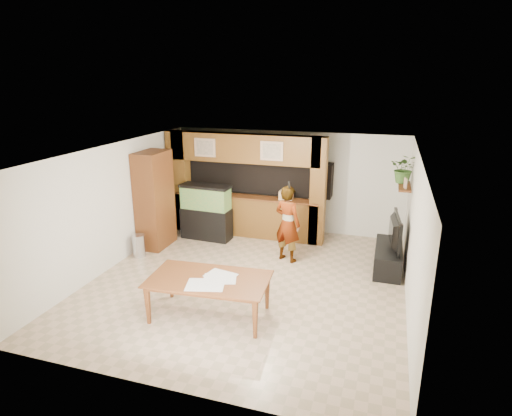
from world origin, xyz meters
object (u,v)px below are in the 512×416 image
(aquarium, at_px, (206,213))
(television, at_px, (391,231))
(dining_table, at_px, (209,298))
(pantry_cabinet, at_px, (155,200))
(person, at_px, (288,224))

(aquarium, height_order, television, aquarium)
(aquarium, bearing_deg, dining_table, -62.82)
(pantry_cabinet, xyz_separation_m, television, (5.35, 0.29, -0.30))
(pantry_cabinet, distance_m, person, 3.22)
(aquarium, bearing_deg, television, -3.41)
(pantry_cabinet, distance_m, television, 5.37)
(aquarium, xyz_separation_m, person, (2.25, -0.71, 0.18))
(television, height_order, dining_table, television)
(aquarium, distance_m, television, 4.42)
(pantry_cabinet, distance_m, dining_table, 3.70)
(pantry_cabinet, distance_m, aquarium, 1.32)
(television, bearing_deg, person, 90.43)
(aquarium, xyz_separation_m, television, (4.39, -0.49, 0.17))
(person, bearing_deg, aquarium, 4.87)
(television, bearing_deg, dining_table, 130.11)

